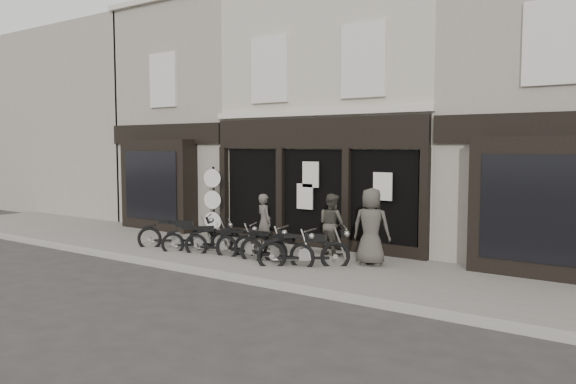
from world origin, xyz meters
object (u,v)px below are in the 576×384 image
Objects in this scene: motorcycle_1 at (199,241)px; advert_sign_post at (213,206)px; man_centre at (332,224)px; motorcycle_2 at (222,244)px; motorcycle_4 at (277,251)px; motorcycle_0 at (177,236)px; man_right at (371,227)px; motorcycle_3 at (251,247)px; man_left at (264,222)px; motorcycle_5 at (305,253)px.

motorcycle_1 is 0.67× the size of advert_sign_post.
motorcycle_2 is at bearing 52.90° from man_centre.
motorcycle_4 is at bearing -41.26° from advert_sign_post.
motorcycle_0 is 1.03× the size of man_right.
man_left reaches higher than motorcycle_3.
man_right reaches higher than motorcycle_4.
man_right is at bearing 11.09° from motorcycle_3.
motorcycle_5 is (2.70, 0.06, 0.04)m from motorcycle_2.
motorcycle_0 is 1.89m from advert_sign_post.
motorcycle_2 is 1.03m from motorcycle_3.
man_left is 0.66× the size of advert_sign_post.
man_centre is 0.69× the size of advert_sign_post.
man_right is at bearing 24.08° from motorcycle_4.
motorcycle_0 is 1.18× the size of man_centre.
motorcycle_2 is at bearing 4.06° from man_right.
advert_sign_post reaches higher than motorcycle_0.
advert_sign_post is at bearing 149.38° from motorcycle_4.
man_right is (4.91, 1.05, 0.70)m from motorcycle_1.
motorcycle_4 is 1.14× the size of man_right.
man_centre is (3.41, 1.66, 0.57)m from motorcycle_1.
man_left reaches higher than motorcycle_2.
man_left is (2.33, 1.18, 0.49)m from motorcycle_0.
motorcycle_2 is 1.92m from motorcycle_4.
man_left is 3.46m from man_right.
motorcycle_2 is 1.02× the size of man_right.
motorcycle_4 is 0.91× the size of advert_sign_post.
motorcycle_0 is at bearing -1.28° from man_right.
motorcycle_1 is 2.16m from advert_sign_post.
motorcycle_2 is at bearing 173.36° from motorcycle_4.
man_centre reaches higher than motorcycle_0.
motorcycle_2 is 4.18m from man_right.
man_centre is (4.29, 1.67, 0.53)m from motorcycle_0.
motorcycle_4 is 1.10× the size of motorcycle_5.
man_left is at bearing -28.47° from advert_sign_post.
man_left is at bearing 116.39° from motorcycle_5.
motorcycle_4 is (3.73, -0.10, -0.01)m from motorcycle_0.
man_centre is 4.45m from advert_sign_post.
motorcycle_5 reaches higher than motorcycle_2.
motorcycle_1 is at bearing -75.17° from advert_sign_post.
motorcycle_2 is 1.44m from man_left.
man_left is (0.52, 1.24, 0.52)m from motorcycle_2.
man_left is (1.46, 1.17, 0.54)m from motorcycle_1.
motorcycle_0 is at bearing 39.23° from man_centre.
motorcycle_3 is at bearing 67.79° from man_centre.
motorcycle_0 is 5.92m from man_right.
motorcycle_2 is 2.77m from advert_sign_post.
motorcycle_3 is 1.35× the size of man_left.
motorcycle_3 is at bearing 137.68° from man_left.
motorcycle_1 is 1.95m from man_left.
man_centre is 0.87× the size of man_right.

